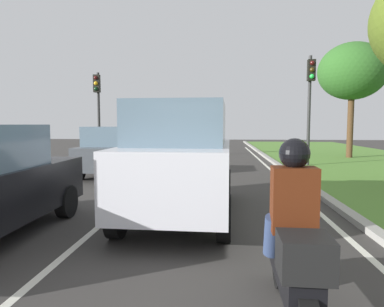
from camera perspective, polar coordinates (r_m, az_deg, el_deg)
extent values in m
plane|color=#383533|center=(12.34, -2.42, -3.82)|extent=(60.00, 60.00, 0.00)
cube|color=silver|center=(12.44, -5.62, -3.75)|extent=(0.12, 32.00, 0.01)
cube|color=silver|center=(12.43, 14.33, -3.89)|extent=(0.12, 32.00, 0.01)
cube|color=#9E9B93|center=(12.52, 16.59, -3.62)|extent=(0.24, 48.00, 0.12)
cube|color=silver|center=(7.01, -1.63, -2.79)|extent=(2.03, 4.55, 1.10)
cube|color=slate|center=(6.80, -1.82, 5.00)|extent=(1.78, 2.75, 0.80)
cylinder|color=black|center=(8.73, -5.95, -4.94)|extent=(0.24, 0.77, 0.76)
cylinder|color=black|center=(8.54, 5.64, -5.16)|extent=(0.24, 0.77, 0.76)
cylinder|color=black|center=(5.85, -12.37, -9.96)|extent=(0.24, 0.77, 0.76)
cylinder|color=black|center=(5.55, 5.30, -10.65)|extent=(0.24, 0.77, 0.76)
cylinder|color=black|center=(7.39, -20.11, -7.49)|extent=(0.22, 0.64, 0.64)
cube|color=#474C51|center=(12.99, -12.90, -0.39)|extent=(1.76, 3.75, 0.80)
cube|color=slate|center=(12.71, -13.33, 2.83)|extent=(1.54, 1.95, 0.68)
cylinder|color=black|center=(14.47, -14.04, -1.48)|extent=(0.24, 0.61, 0.60)
cylinder|color=black|center=(14.01, -8.25, -1.59)|extent=(0.24, 0.61, 0.60)
cylinder|color=black|center=(12.16, -18.19, -2.76)|extent=(0.24, 0.61, 0.60)
cylinder|color=black|center=(11.61, -11.40, -2.96)|extent=(0.24, 0.61, 0.60)
cube|color=black|center=(3.51, 16.12, -16.83)|extent=(0.32, 1.41, 0.36)
ellipsoid|color=black|center=(3.76, 15.26, -11.75)|extent=(0.29, 0.51, 0.24)
cube|color=black|center=(2.91, 18.19, -15.82)|extent=(0.41, 0.41, 0.32)
cylinder|color=black|center=(4.25, 14.33, -16.88)|extent=(0.12, 0.60, 0.60)
cube|color=#4C1E0C|center=(3.29, 16.54, -7.37)|extent=(0.41, 0.27, 0.60)
sphere|color=black|center=(3.25, 16.63, -0.01)|extent=(0.28, 0.28, 0.28)
cylinder|color=navy|center=(3.47, 13.19, -13.12)|extent=(0.17, 0.30, 0.45)
cylinder|color=navy|center=(3.53, 18.82, -12.95)|extent=(0.17, 0.30, 0.45)
cylinder|color=#2D2D2D|center=(16.04, 18.82, 6.59)|extent=(0.14, 0.14, 4.83)
cube|color=black|center=(16.00, 19.18, 12.92)|extent=(0.32, 0.24, 0.90)
sphere|color=#3F0F0F|center=(15.92, 19.33, 13.98)|extent=(0.20, 0.20, 0.20)
sphere|color=#382B0C|center=(15.88, 19.30, 12.98)|extent=(0.20, 0.20, 0.20)
sphere|color=green|center=(15.84, 19.27, 11.98)|extent=(0.20, 0.20, 0.20)
cylinder|color=#2D2D2D|center=(18.85, -15.19, 5.95)|extent=(0.14, 0.14, 4.55)
cube|color=black|center=(18.77, -15.52, 11.11)|extent=(0.32, 0.24, 0.90)
sphere|color=#3F0F0F|center=(18.68, -15.68, 12.00)|extent=(0.20, 0.20, 0.20)
sphere|color=#F2AD19|center=(18.65, -15.66, 11.15)|extent=(0.20, 0.20, 0.20)
sphere|color=black|center=(18.62, -15.64, 10.30)|extent=(0.20, 0.20, 0.20)
cylinder|color=#4C331E|center=(20.51, 24.75, 3.90)|extent=(0.32, 0.32, 3.35)
ellipsoid|color=#2D6023|center=(20.71, 25.06, 12.26)|extent=(3.56, 3.56, 3.03)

